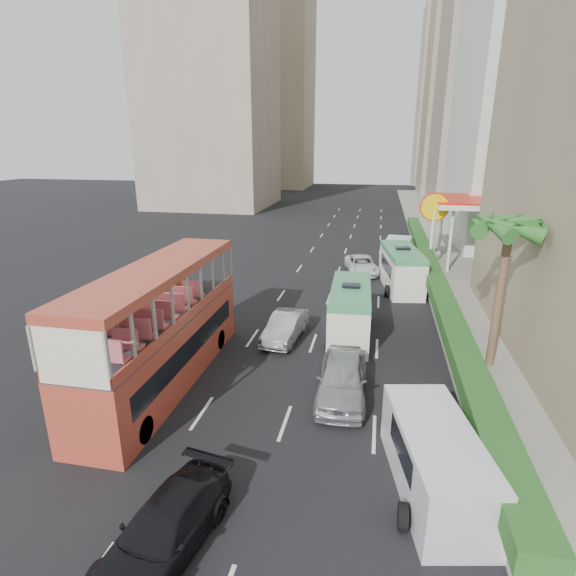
% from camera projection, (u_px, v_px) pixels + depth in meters
% --- Properties ---
extents(ground_plane, '(200.00, 200.00, 0.00)m').
position_uv_depth(ground_plane, '(305.00, 395.00, 18.11)').
color(ground_plane, black).
rests_on(ground_plane, ground).
extents(double_decker_bus, '(2.50, 11.00, 5.06)m').
position_uv_depth(double_decker_bus, '(162.00, 326.00, 18.47)').
color(double_decker_bus, '#B43F2C').
rests_on(double_decker_bus, ground).
extents(car_silver_lane_a, '(1.88, 4.27, 1.36)m').
position_uv_depth(car_silver_lane_a, '(285.00, 339.00, 23.34)').
color(car_silver_lane_a, '#ADB0B4').
rests_on(car_silver_lane_a, ground).
extents(car_silver_lane_b, '(2.06, 4.85, 1.64)m').
position_uv_depth(car_silver_lane_b, '(341.00, 396.00, 18.06)').
color(car_silver_lane_b, '#ADB0B4').
rests_on(car_silver_lane_b, ground).
extents(car_black, '(2.56, 4.75, 1.31)m').
position_uv_depth(car_black, '(167.00, 550.00, 11.23)').
color(car_black, black).
rests_on(car_black, ground).
extents(van_asset, '(3.07, 5.02, 1.30)m').
position_uv_depth(van_asset, '(361.00, 273.00, 35.30)').
color(van_asset, silver).
rests_on(van_asset, ground).
extents(minibus_near, '(2.23, 6.08, 2.66)m').
position_uv_depth(minibus_near, '(350.00, 311.00, 23.45)').
color(minibus_near, silver).
rests_on(minibus_near, ground).
extents(minibus_far, '(3.03, 6.52, 2.78)m').
position_uv_depth(minibus_far, '(401.00, 269.00, 31.16)').
color(minibus_far, silver).
rests_on(minibus_far, ground).
extents(panel_van_near, '(2.99, 5.35, 2.02)m').
position_uv_depth(panel_van_near, '(435.00, 460.00, 12.90)').
color(panel_van_near, silver).
rests_on(panel_van_near, ground).
extents(panel_van_far, '(2.57, 5.22, 2.01)m').
position_uv_depth(panel_van_far, '(397.00, 252.00, 37.53)').
color(panel_van_far, silver).
rests_on(panel_van_far, ground).
extents(sidewalk, '(6.00, 120.00, 0.18)m').
position_uv_depth(sidewalk, '(451.00, 257.00, 39.70)').
color(sidewalk, '#99968C').
rests_on(sidewalk, ground).
extents(kerb_wall, '(0.30, 44.00, 1.00)m').
position_uv_depth(kerb_wall, '(431.00, 286.00, 29.79)').
color(kerb_wall, silver).
rests_on(kerb_wall, sidewalk).
extents(hedge, '(1.10, 44.00, 0.70)m').
position_uv_depth(hedge, '(433.00, 274.00, 29.53)').
color(hedge, '#2D6626').
rests_on(hedge, kerb_wall).
extents(palm_tree, '(0.36, 0.36, 6.40)m').
position_uv_depth(palm_tree, '(499.00, 297.00, 19.33)').
color(palm_tree, brown).
rests_on(palm_tree, sidewalk).
extents(shell_station, '(6.50, 8.00, 5.50)m').
position_uv_depth(shell_station, '(471.00, 232.00, 36.83)').
color(shell_station, silver).
rests_on(shell_station, ground).
extents(tower_mid, '(16.00, 16.00, 50.00)m').
position_uv_depth(tower_mid, '(507.00, 26.00, 61.13)').
color(tower_mid, tan).
rests_on(tower_mid, ground).
extents(tower_far_a, '(14.00, 14.00, 44.00)m').
position_uv_depth(tower_far_a, '(466.00, 75.00, 84.63)').
color(tower_far_a, tan).
rests_on(tower_far_a, ground).
extents(tower_far_b, '(14.00, 14.00, 40.00)m').
position_uv_depth(tower_far_b, '(449.00, 98.00, 105.76)').
color(tower_far_b, tan).
rests_on(tower_far_b, ground).
extents(tower_left_a, '(18.00, 18.00, 52.00)m').
position_uv_depth(tower_left_a, '(207.00, 27.00, 65.97)').
color(tower_left_a, tan).
rests_on(tower_left_a, ground).
extents(tower_left_b, '(16.00, 16.00, 46.00)m').
position_uv_depth(tower_left_b, '(274.00, 80.00, 99.16)').
color(tower_left_b, tan).
rests_on(tower_left_b, ground).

